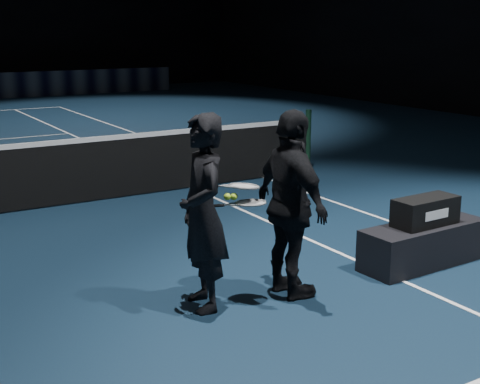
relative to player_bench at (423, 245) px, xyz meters
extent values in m
cylinder|color=black|center=(1.75, 4.42, 0.33)|extent=(0.10, 0.10, 1.10)
cube|color=black|center=(0.00, 0.00, 0.00)|extent=(1.51, 0.55, 0.45)
cube|color=black|center=(0.00, 0.00, 0.37)|extent=(0.76, 0.35, 0.30)
cube|color=white|center=(0.00, -0.16, 0.37)|extent=(0.35, 0.02, 0.10)
imported|color=black|center=(-2.54, 0.23, 0.67)|extent=(0.54, 0.71, 1.78)
imported|color=black|center=(-1.71, 0.05, 0.67)|extent=(0.47, 1.06, 1.78)
camera|label=1|loc=(-5.21, -4.81, 2.28)|focal=50.00mm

